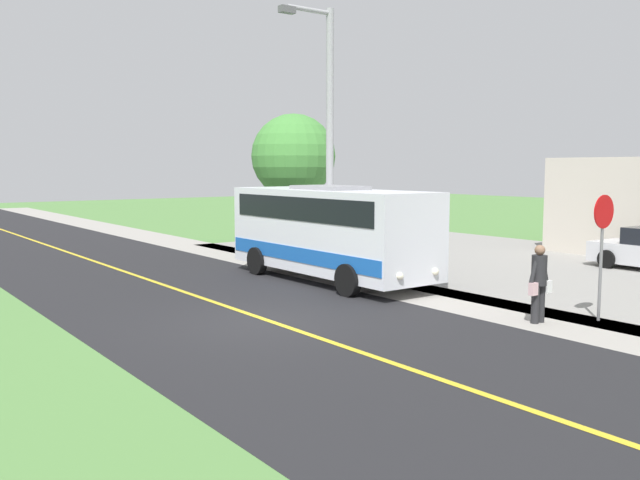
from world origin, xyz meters
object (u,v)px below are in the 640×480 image
pedestrian_with_bags (539,281)px  street_light_pole (327,132)px  stop_sign (603,235)px  tree_curbside (294,157)px  shuttle_bus_front (330,229)px

pedestrian_with_bags → street_light_pole: size_ratio=0.21×
pedestrian_with_bags → stop_sign: (-1.31, 0.70, 1.01)m
stop_sign → tree_curbside: tree_curbside is taller
tree_curbside → stop_sign: bearing=84.8°
tree_curbside → shuttle_bus_front: bearing=65.0°
shuttle_bus_front → pedestrian_with_bags: bearing=92.4°
shuttle_bus_front → pedestrian_with_bags: size_ratio=4.40×
shuttle_bus_front → stop_sign: bearing=101.4°
street_light_pole → stop_sign: bearing=97.9°
pedestrian_with_bags → stop_sign: stop_sign is taller
shuttle_bus_front → tree_curbside: 7.28m
pedestrian_with_bags → street_light_pole: street_light_pole is taller
pedestrian_with_bags → tree_curbside: 14.17m
pedestrian_with_bags → stop_sign: size_ratio=0.61×
shuttle_bus_front → street_light_pole: bearing=-120.6°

